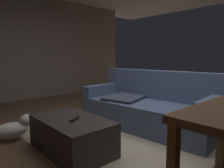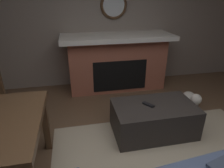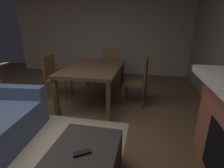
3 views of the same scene
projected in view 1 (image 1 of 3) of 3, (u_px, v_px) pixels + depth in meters
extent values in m
plane|color=brown|center=(150.00, 142.00, 2.79)|extent=(9.57, 9.57, 0.00)
cube|color=gray|center=(32.00, 48.00, 5.54)|extent=(0.12, 6.03, 2.77)
cube|color=tan|center=(114.00, 137.00, 2.95)|extent=(2.60, 2.00, 0.01)
cube|color=#4C5B7F|center=(147.00, 115.00, 3.34)|extent=(2.24, 1.14, 0.42)
cube|color=#4C5B7F|center=(159.00, 85.00, 3.55)|extent=(2.16, 0.41, 0.49)
cube|color=#4C5B7F|center=(213.00, 106.00, 2.64)|extent=(0.27, 0.95, 0.20)
cube|color=#4C5B7F|center=(104.00, 89.00, 3.96)|extent=(0.27, 0.95, 0.20)
cube|color=#3D475B|center=(126.00, 97.00, 3.60)|extent=(0.74, 0.91, 0.03)
cube|color=#2D2826|center=(72.00, 135.00, 2.47)|extent=(1.05, 0.62, 0.42)
cube|color=black|center=(74.00, 119.00, 2.37)|extent=(0.13, 0.16, 0.02)
cube|color=#513823|center=(222.00, 136.00, 2.10)|extent=(0.07, 0.07, 0.68)
ellipsoid|color=silver|center=(11.00, 130.00, 2.78)|extent=(0.30, 0.47, 0.21)
sphere|color=silver|center=(26.00, 120.00, 2.86)|extent=(0.16, 0.16, 0.16)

